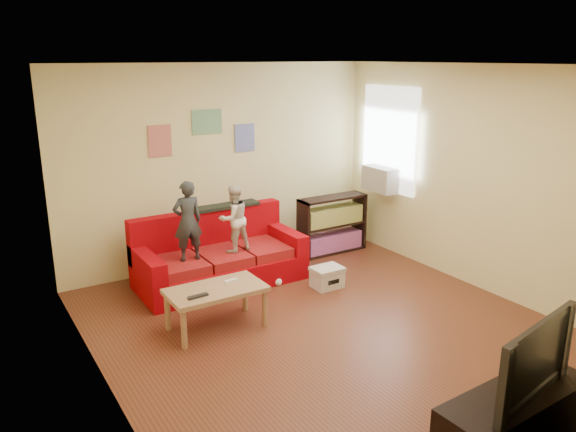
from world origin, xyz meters
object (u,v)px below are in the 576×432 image
television (522,356)px  child_b (234,219)px  sofa (218,259)px  child_a (188,221)px  bookshelf (332,227)px  coffee_table (216,294)px  tv_stand (514,422)px  file_box (327,277)px

television → child_b: bearing=83.4°
sofa → child_a: bearing=-159.3°
bookshelf → sofa: bearing=-175.2°
coffee_table → sofa: bearing=64.0°
child_b → tv_stand: bearing=87.0°
child_a → television: bearing=105.6°
child_a → child_b: 0.60m
sofa → tv_stand: 4.08m
child_b → coffee_table: size_ratio=0.83×
sofa → bookshelf: size_ratio=1.99×
tv_stand → television: bearing=0.0°
child_b → bookshelf: child_b is taller
sofa → child_a: (-0.45, -0.17, 0.61)m
bookshelf → television: size_ratio=1.02×
bookshelf → file_box: bearing=-128.5°
sofa → bookshelf: bearing=4.8°
child_b → coffee_table: 1.30m
tv_stand → television: (0.00, 0.00, 0.54)m
file_box → television: (-0.63, -3.17, 0.65)m
child_b → bookshelf: bearing=-176.5°
tv_stand → file_box: bearing=76.4°
file_box → child_b: bearing=141.9°
child_a → file_box: child_a is taller
bookshelf → child_a: bearing=-172.0°
child_a → bookshelf: 2.43m
child_a → tv_stand: 4.04m
coffee_table → file_box: 1.67m
child_b → tv_stand: (0.29, -3.89, -0.61)m
child_a → child_b: child_a is taller
child_a → bookshelf: bearing=-169.3°
tv_stand → television: 0.54m
sofa → child_b: (0.15, -0.17, 0.55)m
sofa → file_box: size_ratio=5.44×
file_box → television: size_ratio=0.37×
sofa → television: television is taller
coffee_table → television: size_ratio=0.99×
child_b → television: size_ratio=0.82×
child_b → coffee_table: bearing=47.0°
sofa → child_a: child_a is taller
child_a → television: (0.89, -3.89, -0.14)m
sofa → coffee_table: sofa is taller
coffee_table → child_a: bearing=83.5°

